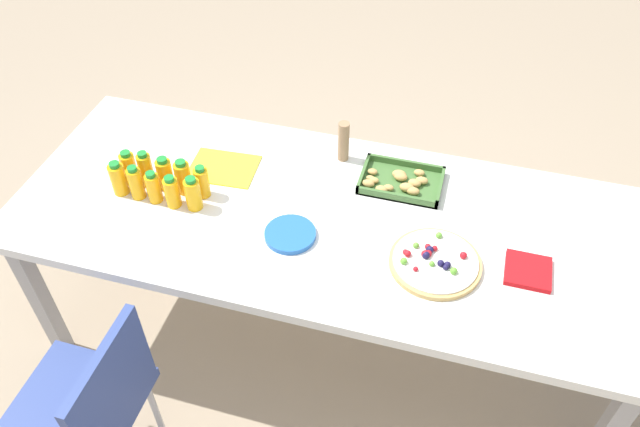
{
  "coord_description": "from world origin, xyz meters",
  "views": [
    {
      "loc": [
        0.42,
        -1.56,
        2.34
      ],
      "look_at": [
        -0.01,
        -0.02,
        0.76
      ],
      "focal_mm": 35.06,
      "sensor_mm": 36.0,
      "label": 1
    }
  ],
  "objects_px": {
    "juice_bottle_9": "(202,182)",
    "plate_stack": "(290,234)",
    "juice_bottle_4": "(193,194)",
    "juice_bottle_7": "(165,174)",
    "juice_bottle_3": "(172,192)",
    "paper_folder": "(223,168)",
    "napkin_stack": "(528,271)",
    "cardboard_tube": "(344,141)",
    "fruit_pizza": "(435,262)",
    "chair_near_left": "(91,405)",
    "juice_bottle_2": "(154,188)",
    "juice_bottle_1": "(136,183)",
    "party_table": "(325,226)",
    "juice_bottle_5": "(129,167)",
    "juice_bottle_0": "(118,179)",
    "juice_bottle_8": "(183,177)",
    "juice_bottle_6": "(146,169)",
    "snack_tray": "(400,182)"
  },
  "relations": [
    {
      "from": "fruit_pizza",
      "to": "chair_near_left",
      "type": "bearing_deg",
      "value": -145.28
    },
    {
      "from": "juice_bottle_8",
      "to": "plate_stack",
      "type": "bearing_deg",
      "value": -14.6
    },
    {
      "from": "juice_bottle_8",
      "to": "fruit_pizza",
      "type": "xyz_separation_m",
      "value": [
        0.96,
        -0.11,
        -0.05
      ]
    },
    {
      "from": "juice_bottle_6",
      "to": "juice_bottle_8",
      "type": "distance_m",
      "value": 0.15
    },
    {
      "from": "party_table",
      "to": "napkin_stack",
      "type": "bearing_deg",
      "value": -6.51
    },
    {
      "from": "juice_bottle_5",
      "to": "napkin_stack",
      "type": "height_order",
      "value": "juice_bottle_5"
    },
    {
      "from": "fruit_pizza",
      "to": "snack_tray",
      "type": "relative_size",
      "value": 1.01
    },
    {
      "from": "chair_near_left",
      "to": "juice_bottle_3",
      "type": "relative_size",
      "value": 6.21
    },
    {
      "from": "juice_bottle_6",
      "to": "fruit_pizza",
      "type": "relative_size",
      "value": 0.48
    },
    {
      "from": "juice_bottle_4",
      "to": "juice_bottle_7",
      "type": "height_order",
      "value": "juice_bottle_4"
    },
    {
      "from": "juice_bottle_6",
      "to": "juice_bottle_9",
      "type": "xyz_separation_m",
      "value": [
        0.23,
        -0.0,
        -0.01
      ]
    },
    {
      "from": "juice_bottle_0",
      "to": "juice_bottle_7",
      "type": "relative_size",
      "value": 1.03
    },
    {
      "from": "juice_bottle_6",
      "to": "paper_folder",
      "type": "distance_m",
      "value": 0.3
    },
    {
      "from": "cardboard_tube",
      "to": "juice_bottle_0",
      "type": "bearing_deg",
      "value": -150.99
    },
    {
      "from": "chair_near_left",
      "to": "juice_bottle_6",
      "type": "distance_m",
      "value": 0.86
    },
    {
      "from": "juice_bottle_1",
      "to": "juice_bottle_9",
      "type": "height_order",
      "value": "juice_bottle_1"
    },
    {
      "from": "fruit_pizza",
      "to": "plate_stack",
      "type": "distance_m",
      "value": 0.51
    },
    {
      "from": "juice_bottle_5",
      "to": "juice_bottle_1",
      "type": "bearing_deg",
      "value": -47.59
    },
    {
      "from": "juice_bottle_6",
      "to": "juice_bottle_0",
      "type": "bearing_deg",
      "value": -137.51
    },
    {
      "from": "juice_bottle_3",
      "to": "paper_folder",
      "type": "relative_size",
      "value": 0.51
    },
    {
      "from": "party_table",
      "to": "juice_bottle_7",
      "type": "relative_size",
      "value": 16.8
    },
    {
      "from": "juice_bottle_1",
      "to": "juice_bottle_2",
      "type": "bearing_deg",
      "value": -0.45
    },
    {
      "from": "chair_near_left",
      "to": "fruit_pizza",
      "type": "bearing_deg",
      "value": -54.93
    },
    {
      "from": "paper_folder",
      "to": "fruit_pizza",
      "type": "bearing_deg",
      "value": -17.25
    },
    {
      "from": "juice_bottle_8",
      "to": "cardboard_tube",
      "type": "height_order",
      "value": "cardboard_tube"
    },
    {
      "from": "juice_bottle_9",
      "to": "cardboard_tube",
      "type": "distance_m",
      "value": 0.57
    },
    {
      "from": "juice_bottle_2",
      "to": "juice_bottle_4",
      "type": "distance_m",
      "value": 0.16
    },
    {
      "from": "juice_bottle_1",
      "to": "juice_bottle_8",
      "type": "xyz_separation_m",
      "value": [
        0.16,
        0.07,
        0.0
      ]
    },
    {
      "from": "juice_bottle_1",
      "to": "juice_bottle_6",
      "type": "xyz_separation_m",
      "value": [
        0.0,
        0.07,
        0.0
      ]
    },
    {
      "from": "juice_bottle_7",
      "to": "juice_bottle_0",
      "type": "bearing_deg",
      "value": -153.99
    },
    {
      "from": "juice_bottle_1",
      "to": "fruit_pizza",
      "type": "xyz_separation_m",
      "value": [
        1.12,
        -0.04,
        -0.05
      ]
    },
    {
      "from": "juice_bottle_5",
      "to": "snack_tray",
      "type": "bearing_deg",
      "value": 14.21
    },
    {
      "from": "juice_bottle_2",
      "to": "plate_stack",
      "type": "bearing_deg",
      "value": -4.56
    },
    {
      "from": "chair_near_left",
      "to": "juice_bottle_8",
      "type": "distance_m",
      "value": 0.84
    },
    {
      "from": "juice_bottle_6",
      "to": "juice_bottle_7",
      "type": "relative_size",
      "value": 1.1
    },
    {
      "from": "juice_bottle_5",
      "to": "cardboard_tube",
      "type": "height_order",
      "value": "cardboard_tube"
    },
    {
      "from": "juice_bottle_1",
      "to": "juice_bottle_4",
      "type": "bearing_deg",
      "value": 0.93
    },
    {
      "from": "juice_bottle_7",
      "to": "paper_folder",
      "type": "distance_m",
      "value": 0.23
    },
    {
      "from": "party_table",
      "to": "fruit_pizza",
      "type": "xyz_separation_m",
      "value": [
        0.42,
        -0.13,
        0.07
      ]
    },
    {
      "from": "juice_bottle_1",
      "to": "cardboard_tube",
      "type": "xyz_separation_m",
      "value": [
        0.68,
        0.42,
        0.02
      ]
    },
    {
      "from": "juice_bottle_9",
      "to": "plate_stack",
      "type": "bearing_deg",
      "value": -17.15
    },
    {
      "from": "juice_bottle_1",
      "to": "cardboard_tube",
      "type": "bearing_deg",
      "value": 31.82
    },
    {
      "from": "juice_bottle_7",
      "to": "juice_bottle_5",
      "type": "bearing_deg",
      "value": -179.32
    },
    {
      "from": "juice_bottle_2",
      "to": "fruit_pizza",
      "type": "height_order",
      "value": "juice_bottle_2"
    },
    {
      "from": "juice_bottle_6",
      "to": "juice_bottle_7",
      "type": "xyz_separation_m",
      "value": [
        0.08,
        0.0,
        -0.01
      ]
    },
    {
      "from": "napkin_stack",
      "to": "cardboard_tube",
      "type": "relative_size",
      "value": 0.87
    },
    {
      "from": "juice_bottle_1",
      "to": "juice_bottle_8",
      "type": "relative_size",
      "value": 0.98
    },
    {
      "from": "cardboard_tube",
      "to": "party_table",
      "type": "bearing_deg",
      "value": -87.43
    },
    {
      "from": "juice_bottle_3",
      "to": "juice_bottle_7",
      "type": "distance_m",
      "value": 0.11
    },
    {
      "from": "chair_near_left",
      "to": "juice_bottle_2",
      "type": "xyz_separation_m",
      "value": [
        -0.07,
        0.71,
        0.3
      ]
    }
  ]
}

